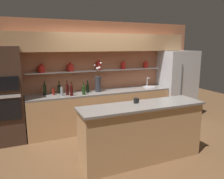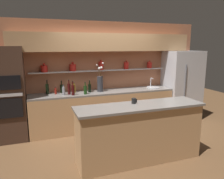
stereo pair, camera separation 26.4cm
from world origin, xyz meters
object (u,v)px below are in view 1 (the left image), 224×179
(bottle_sauce_3, at_px, (53,92))
(bottle_wine_5, at_px, (67,89))
(coffee_mug, at_px, (136,101))
(bottle_oil_1, at_px, (72,89))
(bottle_wine_9, at_px, (59,89))
(oven_tower, at_px, (4,96))
(sink_fixture, at_px, (149,86))
(bottle_wine_0, at_px, (84,90))
(refrigerator, at_px, (177,85))
(bottle_wine_2, at_px, (71,90))
(flower_vase, at_px, (98,83))
(bottle_wine_7, at_px, (88,88))
(bottle_spirit_8, at_px, (62,91))
(bottle_oil_6, at_px, (88,88))
(bottle_wine_4, at_px, (45,90))

(bottle_sauce_3, relative_size, bottle_wine_5, 0.51)
(coffee_mug, bearing_deg, bottle_oil_1, 113.60)
(bottle_wine_9, distance_m, coffee_mug, 2.06)
(bottle_oil_1, distance_m, bottle_wine_9, 0.29)
(oven_tower, bearing_deg, bottle_oil_1, 3.88)
(sink_fixture, height_order, bottle_oil_1, sink_fixture)
(sink_fixture, height_order, bottle_sauce_3, sink_fixture)
(bottle_wine_0, bearing_deg, refrigerator, 2.57)
(bottle_oil_1, distance_m, bottle_wine_2, 0.28)
(flower_vase, height_order, coffee_mug, flower_vase)
(sink_fixture, bearing_deg, coffee_mug, -129.01)
(flower_vase, relative_size, bottle_wine_9, 2.42)
(bottle_wine_5, bearing_deg, bottle_wine_7, 8.15)
(refrigerator, distance_m, bottle_spirit_8, 3.21)
(bottle_wine_5, bearing_deg, flower_vase, 4.95)
(sink_fixture, height_order, bottle_wine_2, bottle_wine_2)
(bottle_wine_7, relative_size, coffee_mug, 2.92)
(bottle_oil_1, distance_m, bottle_wine_7, 0.36)
(flower_vase, height_order, bottle_wine_7, flower_vase)
(bottle_oil_6, relative_size, bottle_spirit_8, 1.02)
(refrigerator, relative_size, bottle_wine_0, 6.56)
(bottle_wine_0, relative_size, bottle_wine_9, 0.98)
(bottle_wine_0, bearing_deg, oven_tower, 174.46)
(bottle_spirit_8, distance_m, bottle_wine_9, 0.24)
(bottle_wine_4, relative_size, bottle_oil_6, 1.37)
(bottle_oil_6, bearing_deg, refrigerator, -3.09)
(bottle_oil_6, relative_size, bottle_wine_9, 0.82)
(oven_tower, distance_m, bottle_wine_7, 1.78)
(bottle_wine_2, bearing_deg, bottle_wine_0, 1.82)
(bottle_wine_5, xyz_separation_m, bottle_oil_6, (0.52, 0.16, -0.03))
(bottle_oil_1, xyz_separation_m, bottle_wine_2, (-0.07, -0.27, 0.02))
(sink_fixture, distance_m, bottle_spirit_8, 2.33)
(sink_fixture, xyz_separation_m, bottle_oil_1, (-2.06, 0.09, 0.08))
(bottle_wine_2, xyz_separation_m, bottle_spirit_8, (-0.20, 0.10, -0.02))
(flower_vase, relative_size, coffee_mug, 7.05)
(oven_tower, distance_m, sink_fixture, 3.49)
(oven_tower, distance_m, coffee_mug, 2.71)
(bottle_wine_2, bearing_deg, bottle_sauce_3, 146.11)
(bottle_wine_0, xyz_separation_m, bottle_sauce_3, (-0.64, 0.23, -0.03))
(bottle_wine_4, distance_m, coffee_mug, 2.22)
(bottle_wine_9, bearing_deg, bottle_sauce_3, -145.29)
(bottle_wine_4, xyz_separation_m, bottle_oil_6, (0.99, -0.04, -0.03))
(bottle_sauce_3, height_order, bottle_spirit_8, bottle_spirit_8)
(oven_tower, relative_size, bottle_oil_1, 8.33)
(bottle_wine_5, bearing_deg, bottle_wine_4, 157.02)
(bottle_oil_6, distance_m, bottle_spirit_8, 0.67)
(bottle_spirit_8, relative_size, coffee_mug, 2.35)
(bottle_wine_5, bearing_deg, bottle_wine_0, -16.24)
(bottle_wine_7, bearing_deg, bottle_spirit_8, -172.41)
(bottle_sauce_3, xyz_separation_m, bottle_wine_9, (0.15, 0.10, 0.03))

